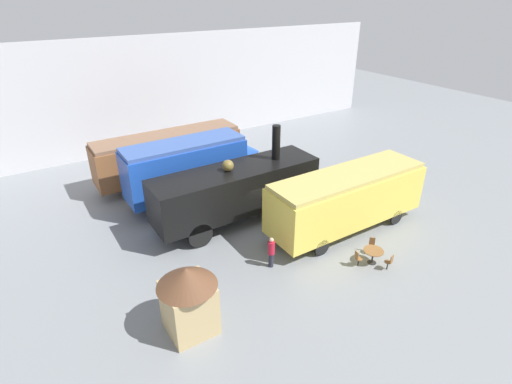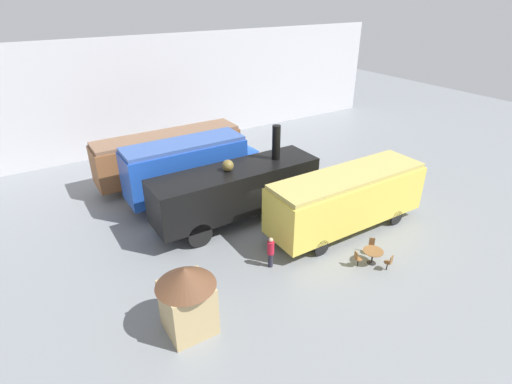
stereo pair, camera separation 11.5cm
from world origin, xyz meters
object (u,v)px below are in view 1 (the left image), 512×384
Objects in this scene: streamlined_locomotive at (194,165)px; passenger_coach_vintage at (347,197)px; steam_locomotive at (237,188)px; visitor_person at (271,251)px; passenger_coach_wooden at (169,153)px; ticket_kiosk at (188,296)px; cafe_table_near at (373,253)px; cafe_chair_0 at (390,261)px.

passenger_coach_vintage is (5.64, -7.56, -0.44)m from streamlined_locomotive.
steam_locomotive reaches higher than passenger_coach_vintage.
visitor_person is (-0.77, -4.62, -1.21)m from steam_locomotive.
passenger_coach_wooden reaches higher than passenger_coach_vintage.
passenger_coach_wooden is 1.03× the size of steam_locomotive.
streamlined_locomotive is 11.03m from ticket_kiosk.
passenger_coach_wooden is 10.14× the size of cafe_table_near.
cafe_table_near is 1.14× the size of cafe_chair_0.
visitor_person is at bearing -88.09° from passenger_coach_wooden.
passenger_coach_vintage is at bearing 70.91° from cafe_table_near.
streamlined_locomotive is at bearing 63.87° from ticket_kiosk.
ticket_kiosk is (-4.57, -13.60, -0.33)m from passenger_coach_wooden.
cafe_table_near is 0.60× the size of visitor_person.
passenger_coach_wooden is 1.08× the size of passenger_coach_vintage.
passenger_coach_vintage is 5.66m from visitor_person.
cafe_chair_0 is (-0.85, -4.02, -1.46)m from passenger_coach_vintage.
steam_locomotive is at bearing 140.57° from passenger_coach_vintage.
passenger_coach_vintage is (5.91, -11.29, -0.03)m from passenger_coach_wooden.
passenger_coach_vintage is at bearing 12.45° from ticket_kiosk.
cafe_chair_0 is 0.52× the size of visitor_person.
cafe_table_near is (4.54, -10.75, -1.81)m from streamlined_locomotive.
steam_locomotive is (0.90, -3.67, -0.30)m from streamlined_locomotive.
steam_locomotive reaches higher than ticket_kiosk.
cafe_table_near is 0.33× the size of ticket_kiosk.
passenger_coach_wooden is 15.31m from cafe_table_near.
passenger_coach_vintage is 10.72× the size of cafe_chair_0.
streamlined_locomotive is at bearing 112.88° from cafe_table_near.
streamlined_locomotive is at bearing -85.78° from passenger_coach_wooden.
passenger_coach_wooden is at bearing 1.73° from cafe_chair_0.
passenger_coach_vintage reaches higher than cafe_table_near.
cafe_table_near is 9.48m from ticket_kiosk.
visitor_person reaches higher than cafe_chair_0.
ticket_kiosk reaches higher than visitor_person.
passenger_coach_wooden reaches higher than ticket_kiosk.
ticket_kiosk is (-9.63, 1.70, 1.16)m from cafe_chair_0.
passenger_coach_wooden is 1.11× the size of streamlined_locomotive.
steam_locomotive is 1.04× the size of passenger_coach_vintage.
passenger_coach_vintage is 10.74m from ticket_kiosk.
passenger_coach_wooden is 7.48m from steam_locomotive.
streamlined_locomotive is at bearing 90.87° from visitor_person.
passenger_coach_wooden is 6.05× the size of visitor_person.
visitor_person is 5.28m from ticket_kiosk.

